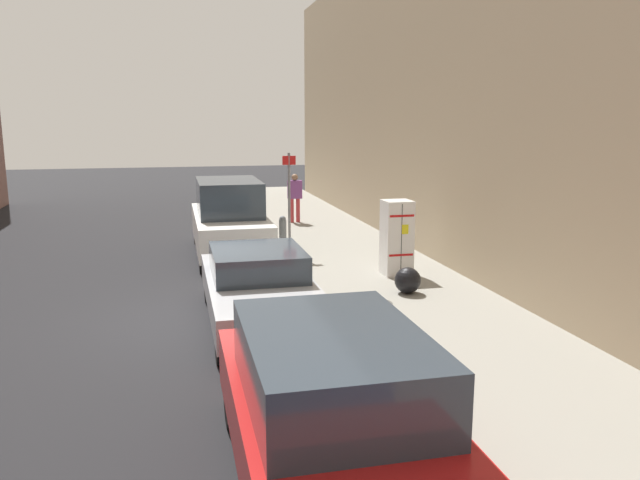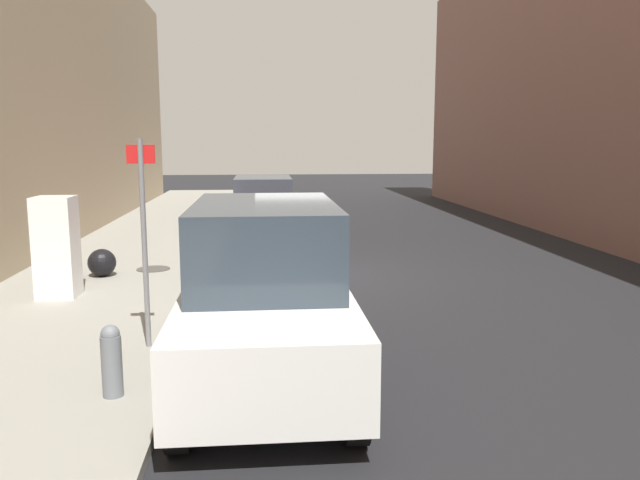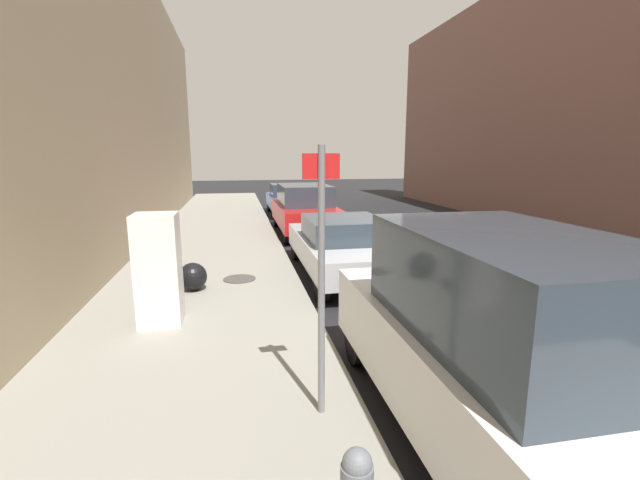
{
  "view_description": "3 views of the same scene",
  "coord_description": "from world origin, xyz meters",
  "views": [
    {
      "loc": [
        0.35,
        11.74,
        3.77
      ],
      "look_at": [
        -2.59,
        -0.88,
        1.25
      ],
      "focal_mm": 35.0,
      "sensor_mm": 36.0,
      "label": 1
    },
    {
      "loc": [
        -1.11,
        -13.05,
        2.87
      ],
      "look_at": [
        -0.18,
        -3.04,
        1.25
      ],
      "focal_mm": 35.0,
      "sensor_mm": 36.0,
      "label": 2
    },
    {
      "loc": [
        -3.45,
        -8.83,
        2.79
      ],
      "look_at": [
        -1.87,
        -0.77,
        1.15
      ],
      "focal_mm": 24.0,
      "sensor_mm": 36.0,
      "label": 3
    }
  ],
  "objects": [
    {
      "name": "sidewalk_slab",
      "position": [
        -4.18,
        0.0,
        0.07
      ],
      "size": [
        4.04,
        44.0,
        0.13
      ],
      "primitive_type": "cube",
      "color": "gray",
      "rests_on": "ground"
    },
    {
      "name": "discarded_refrigerator",
      "position": [
        -4.7,
        -1.94,
        1.02
      ],
      "size": [
        0.66,
        0.65,
        1.77
      ],
      "color": "white",
      "rests_on": "sidewalk_slab"
    },
    {
      "name": "manhole_cover",
      "position": [
        -3.45,
        0.3,
        0.14
      ],
      "size": [
        0.7,
        0.7,
        0.02
      ],
      "primitive_type": "cylinder",
      "color": "#47443F",
      "rests_on": "sidewalk_slab"
    },
    {
      "name": "trash_bag",
      "position": [
        -4.36,
        -0.3,
        0.41
      ],
      "size": [
        0.56,
        0.56,
        0.56
      ],
      "primitive_type": "sphere",
      "color": "black",
      "rests_on": "sidewalk_slab"
    },
    {
      "name": "ground_plane",
      "position": [
        0.0,
        0.0,
        0.0
      ],
      "size": [
        80.0,
        80.0,
        0.0
      ],
      "primitive_type": "plane",
      "color": "black"
    },
    {
      "name": "parked_van_white",
      "position": [
        -1.08,
        -5.57,
        1.05
      ],
      "size": [
        1.91,
        5.06,
        2.13
      ],
      "color": "silver",
      "rests_on": "ground"
    },
    {
      "name": "parked_hatchback_blue",
      "position": [
        -1.08,
        11.3,
        0.75
      ],
      "size": [
        1.75,
        3.98,
        1.46
      ],
      "color": "#23479E",
      "rests_on": "ground"
    },
    {
      "name": "building_facade_near",
      "position": [
        -7.16,
        0.0,
        4.52
      ],
      "size": [
        1.93,
        39.6,
        9.03
      ],
      "primitive_type": "cube",
      "color": "tan",
      "rests_on": "ground"
    },
    {
      "name": "parked_sedan_silver",
      "position": [
        -1.08,
        0.62,
        0.73
      ],
      "size": [
        1.9,
        4.67,
        1.4
      ],
      "color": "silver",
      "rests_on": "ground"
    },
    {
      "name": "parked_suv_red",
      "position": [
        -1.08,
        6.16,
        0.91
      ],
      "size": [
        1.93,
        4.64,
        1.75
      ],
      "color": "red",
      "rests_on": "ground"
    },
    {
      "name": "street_sign_post",
      "position": [
        -2.65,
        -4.83,
        1.67
      ],
      "size": [
        0.36,
        0.07,
        2.75
      ],
      "color": "slate",
      "rests_on": "sidewalk_slab"
    }
  ]
}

